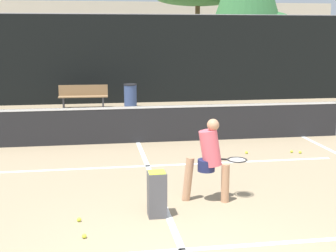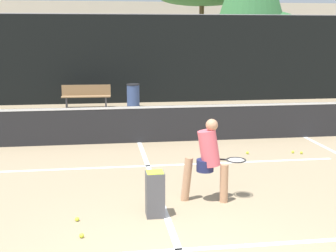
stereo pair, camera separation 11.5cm
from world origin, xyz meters
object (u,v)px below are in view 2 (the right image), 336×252
ball_hopper (155,193)px  trash_bin (133,96)px  player_practicing (208,157)px  courtside_bench (86,95)px  parked_car (138,77)px

ball_hopper → trash_bin: (0.44, 10.81, 0.08)m
ball_hopper → trash_bin: size_ratio=0.79×
player_practicing → courtside_bench: player_practicing is taller
ball_hopper → courtside_bench: size_ratio=0.39×
ball_hopper → parked_car: size_ratio=0.17×
trash_bin → parked_car: size_ratio=0.21×
player_practicing → ball_hopper: (-0.95, -0.52, -0.39)m
trash_bin → parked_car: (0.62, 5.20, 0.20)m
player_practicing → parked_car: 15.49m
player_practicing → trash_bin: (-0.51, 10.29, -0.31)m
player_practicing → ball_hopper: player_practicing is taller
courtside_bench → trash_bin: 1.76m
ball_hopper → trash_bin: 10.82m
trash_bin → parked_car: parked_car is taller
courtside_bench → trash_bin: (1.76, -0.16, -0.03)m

